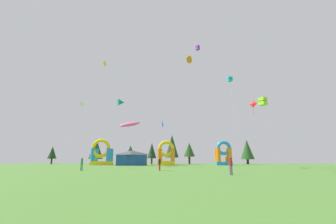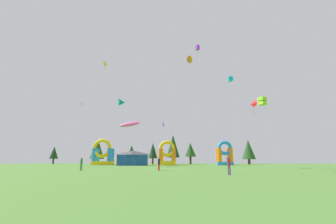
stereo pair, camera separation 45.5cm
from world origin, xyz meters
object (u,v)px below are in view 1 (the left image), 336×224
(kite_white_diamond, at_px, (82,105))
(kite_lime_box, at_px, (263,101))
(inflatable_yellow_castle, at_px, (102,155))
(person_midfield, at_px, (231,164))
(kite_pink_parafoil, at_px, (130,124))
(kite_orange_parafoil, at_px, (189,60))
(kite_green_parafoil, at_px, (132,124))
(kite_yellow_diamond, at_px, (105,65))
(person_left_edge, at_px, (82,163))
(kite_red_diamond, at_px, (253,104))
(inflatable_red_slide, at_px, (166,156))
(festival_tent, at_px, (132,158))
(kite_purple_box, at_px, (198,48))
(person_far_side, at_px, (160,163))
(inflatable_orange_dome, at_px, (223,156))
(kite_cyan_box, at_px, (230,79))
(kite_blue_diamond, at_px, (162,124))
(kite_teal_delta, at_px, (121,102))

(kite_white_diamond, bearing_deg, kite_lime_box, -21.52)
(inflatable_yellow_castle, bearing_deg, person_midfield, -58.40)
(kite_lime_box, xyz_separation_m, kite_pink_parafoil, (-18.94, 4.92, -2.29))
(kite_orange_parafoil, bearing_deg, inflatable_yellow_castle, 141.06)
(kite_green_parafoil, bearing_deg, kite_lime_box, -45.86)
(kite_lime_box, bearing_deg, person_midfield, -132.73)
(kite_yellow_diamond, relative_size, kite_lime_box, 2.14)
(person_midfield, bearing_deg, person_left_edge, 152.26)
(kite_lime_box, distance_m, kite_pink_parafoil, 19.70)
(kite_green_parafoil, distance_m, person_midfield, 34.27)
(kite_red_diamond, height_order, inflatable_red_slide, kite_red_diamond)
(kite_orange_parafoil, bearing_deg, festival_tent, 136.30)
(festival_tent, bearing_deg, person_left_edge, -93.27)
(kite_purple_box, relative_size, festival_tent, 2.95)
(person_far_side, height_order, inflatable_orange_dome, inflatable_orange_dome)
(kite_cyan_box, height_order, inflatable_orange_dome, kite_cyan_box)
(kite_pink_parafoil, bearing_deg, kite_lime_box, -14.56)
(person_midfield, bearing_deg, kite_red_diamond, 65.37)
(kite_blue_diamond, bearing_deg, kite_red_diamond, -17.98)
(kite_purple_box, distance_m, person_midfield, 26.48)
(kite_lime_box, distance_m, kite_blue_diamond, 32.42)
(kite_cyan_box, bearing_deg, kite_red_diamond, 43.99)
(person_left_edge, relative_size, inflatable_yellow_castle, 0.25)
(kite_orange_parafoil, xyz_separation_m, person_left_edge, (-16.41, -15.20, -22.05))
(kite_white_diamond, distance_m, person_far_side, 20.59)
(person_midfield, xyz_separation_m, inflatable_orange_dome, (7.56, 43.35, 1.53))
(kite_orange_parafoil, bearing_deg, kite_white_diamond, -163.65)
(kite_teal_delta, bearing_deg, kite_pink_parafoil, -72.91)
(kite_purple_box, height_order, kite_green_parafoil, kite_purple_box)
(kite_yellow_diamond, xyz_separation_m, inflatable_red_slide, (11.60, 20.39, -17.75))
(kite_teal_delta, distance_m, inflatable_orange_dome, 31.72)
(kite_pink_parafoil, distance_m, person_far_side, 7.84)
(kite_orange_parafoil, bearing_deg, kite_green_parafoil, 159.74)
(kite_teal_delta, xyz_separation_m, inflatable_orange_dome, (27.23, 9.33, -13.33))
(kite_cyan_box, height_order, kite_red_diamond, kite_cyan_box)
(kite_green_parafoil, bearing_deg, inflatable_orange_dome, 31.22)
(kite_cyan_box, bearing_deg, kite_yellow_diamond, -174.34)
(kite_yellow_diamond, relative_size, person_midfield, 11.41)
(kite_lime_box, bearing_deg, kite_purple_box, 128.10)
(kite_purple_box, relative_size, person_far_side, 12.52)
(kite_teal_delta, xyz_separation_m, inflatable_yellow_castle, (-7.60, 10.31, -13.18))
(person_far_side, xyz_separation_m, inflatable_yellow_castle, (-19.33, 34.61, 1.71))
(person_left_edge, bearing_deg, inflatable_yellow_castle, -89.39)
(kite_purple_box, height_order, person_left_edge, kite_purple_box)
(kite_lime_box, bearing_deg, person_left_edge, 174.30)
(inflatable_yellow_castle, bearing_deg, kite_teal_delta, -53.59)
(festival_tent, bearing_deg, inflatable_orange_dome, 11.11)
(kite_red_diamond, height_order, person_midfield, kite_red_diamond)
(kite_purple_box, bearing_deg, kite_pink_parafoil, -157.15)
(kite_pink_parafoil, distance_m, inflatable_red_slide, 29.26)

